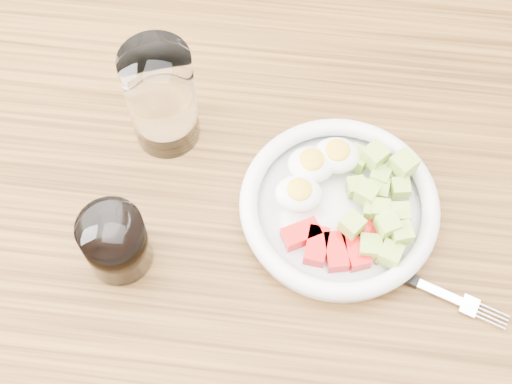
% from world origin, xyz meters
% --- Properties ---
extents(ground, '(4.00, 4.00, 0.00)m').
position_xyz_m(ground, '(0.00, 0.00, 0.00)').
color(ground, brown).
rests_on(ground, ground).
extents(dining_table, '(1.50, 0.90, 0.77)m').
position_xyz_m(dining_table, '(0.00, 0.00, 0.67)').
color(dining_table, brown).
rests_on(dining_table, ground).
extents(bowl, '(0.25, 0.25, 0.06)m').
position_xyz_m(bowl, '(0.09, 0.01, 0.79)').
color(bowl, white).
rests_on(bowl, dining_table).
extents(fork, '(0.21, 0.09, 0.01)m').
position_xyz_m(fork, '(0.17, -0.07, 0.77)').
color(fork, black).
rests_on(fork, dining_table).
extents(water_glass, '(0.09, 0.09, 0.15)m').
position_xyz_m(water_glass, '(-0.14, 0.10, 0.85)').
color(water_glass, white).
rests_on(water_glass, dining_table).
extents(coffee_glass, '(0.08, 0.08, 0.09)m').
position_xyz_m(coffee_glass, '(-0.16, -0.08, 0.81)').
color(coffee_glass, white).
rests_on(coffee_glass, dining_table).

